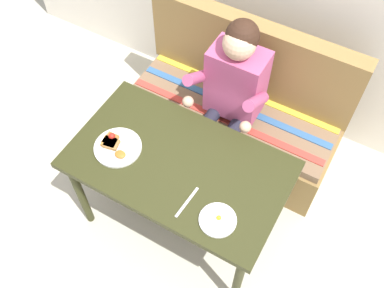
{
  "coord_description": "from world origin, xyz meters",
  "views": [
    {
      "loc": [
        0.71,
        -1.08,
        2.76
      ],
      "look_at": [
        0.0,
        0.15,
        0.72
      ],
      "focal_mm": 41.45,
      "sensor_mm": 36.0,
      "label": 1
    }
  ],
  "objects_px": {
    "couch": "(235,113)",
    "plate_eggs": "(218,220)",
    "table": "(179,171)",
    "plate_breakfast": "(116,146)",
    "person": "(231,92)",
    "knife": "(187,202)"
  },
  "relations": [
    {
      "from": "plate_breakfast",
      "to": "knife",
      "type": "height_order",
      "value": "plate_breakfast"
    },
    {
      "from": "plate_breakfast",
      "to": "plate_eggs",
      "type": "bearing_deg",
      "value": -9.19
    },
    {
      "from": "table",
      "to": "couch",
      "type": "relative_size",
      "value": 0.83
    },
    {
      "from": "couch",
      "to": "plate_eggs",
      "type": "height_order",
      "value": "couch"
    },
    {
      "from": "couch",
      "to": "plate_breakfast",
      "type": "relative_size",
      "value": 5.44
    },
    {
      "from": "couch",
      "to": "plate_breakfast",
      "type": "xyz_separation_m",
      "value": [
        -0.35,
        -0.85,
        0.41
      ]
    },
    {
      "from": "person",
      "to": "plate_breakfast",
      "type": "bearing_deg",
      "value": -118.62
    },
    {
      "from": "couch",
      "to": "plate_breakfast",
      "type": "distance_m",
      "value": 1.01
    },
    {
      "from": "person",
      "to": "plate_eggs",
      "type": "distance_m",
      "value": 0.85
    },
    {
      "from": "table",
      "to": "knife",
      "type": "relative_size",
      "value": 6.0
    },
    {
      "from": "couch",
      "to": "plate_eggs",
      "type": "bearing_deg",
      "value": -70.21
    },
    {
      "from": "knife",
      "to": "person",
      "type": "bearing_deg",
      "value": 104.61
    },
    {
      "from": "table",
      "to": "plate_breakfast",
      "type": "distance_m",
      "value": 0.37
    },
    {
      "from": "plate_eggs",
      "to": "couch",
      "type": "bearing_deg",
      "value": 109.79
    },
    {
      "from": "person",
      "to": "plate_eggs",
      "type": "bearing_deg",
      "value": -67.45
    },
    {
      "from": "plate_breakfast",
      "to": "knife",
      "type": "relative_size",
      "value": 1.32
    },
    {
      "from": "person",
      "to": "plate_breakfast",
      "type": "xyz_separation_m",
      "value": [
        -0.37,
        -0.67,
        0.0
      ]
    },
    {
      "from": "table",
      "to": "plate_breakfast",
      "type": "height_order",
      "value": "plate_breakfast"
    },
    {
      "from": "plate_eggs",
      "to": "table",
      "type": "bearing_deg",
      "value": 150.32
    },
    {
      "from": "couch",
      "to": "plate_eggs",
      "type": "distance_m",
      "value": 1.1
    },
    {
      "from": "plate_eggs",
      "to": "knife",
      "type": "height_order",
      "value": "plate_eggs"
    },
    {
      "from": "person",
      "to": "knife",
      "type": "distance_m",
      "value": 0.79
    }
  ]
}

